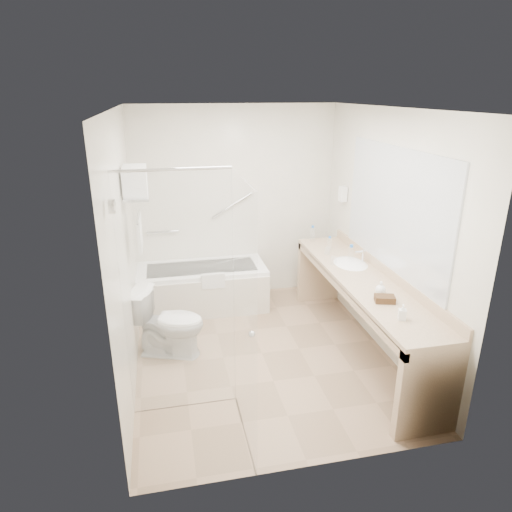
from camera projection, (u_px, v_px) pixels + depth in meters
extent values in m
plane|color=#9D7E61|center=(262.00, 353.00, 4.88)|extent=(3.20, 3.20, 0.00)
cube|color=white|center=(263.00, 108.00, 4.02)|extent=(2.60, 3.20, 0.10)
cube|color=beige|center=(235.00, 204.00, 5.92)|extent=(2.60, 0.10, 2.50)
cube|color=beige|center=(316.00, 317.00, 2.98)|extent=(2.60, 0.10, 2.50)
cube|color=beige|center=(125.00, 251.00, 4.20)|extent=(0.10, 3.20, 2.50)
cube|color=beige|center=(385.00, 234.00, 4.71)|extent=(0.10, 3.20, 2.50)
cube|color=white|center=(202.00, 287.00, 5.84)|extent=(1.60, 0.70, 0.55)
cube|color=beige|center=(206.00, 301.00, 5.52)|extent=(1.60, 0.02, 0.50)
cube|color=white|center=(213.00, 281.00, 5.46)|extent=(0.28, 0.06, 0.18)
cylinder|color=silver|center=(163.00, 232.00, 5.80)|extent=(0.40, 0.03, 0.03)
cylinder|color=silver|center=(232.00, 205.00, 5.88)|extent=(0.53, 0.03, 0.33)
cube|color=silver|center=(180.00, 299.00, 3.71)|extent=(0.90, 0.01, 2.10)
cube|color=silver|center=(244.00, 319.00, 3.39)|extent=(0.02, 0.90, 2.10)
cylinder|color=silver|center=(171.00, 169.00, 3.35)|extent=(0.90, 0.02, 0.02)
sphere|color=silver|center=(252.00, 334.00, 3.27)|extent=(0.05, 0.05, 0.05)
cylinder|color=silver|center=(112.00, 206.00, 2.91)|extent=(0.04, 0.10, 0.10)
cube|color=silver|center=(136.00, 195.00, 4.39)|extent=(0.24, 0.55, 0.02)
cylinder|color=silver|center=(138.00, 217.00, 4.47)|extent=(0.02, 0.55, 0.02)
cube|color=white|center=(140.00, 232.00, 4.52)|extent=(0.03, 0.42, 0.32)
cube|color=white|center=(136.00, 189.00, 4.37)|extent=(0.22, 0.40, 0.08)
cube|color=white|center=(135.00, 180.00, 4.34)|extent=(0.22, 0.40, 0.08)
cube|color=white|center=(134.00, 171.00, 4.31)|extent=(0.22, 0.40, 0.08)
cube|color=tan|center=(363.00, 280.00, 4.66)|extent=(0.55, 2.70, 0.05)
cube|color=tan|center=(387.00, 271.00, 4.69)|extent=(0.03, 2.70, 0.10)
cube|color=tan|center=(339.00, 287.00, 4.63)|extent=(0.04, 2.70, 0.08)
cube|color=tan|center=(429.00, 393.00, 3.60)|extent=(0.55, 0.08, 0.80)
cube|color=tan|center=(318.00, 271.00, 6.01)|extent=(0.55, 0.08, 0.80)
ellipsoid|color=white|center=(350.00, 266.00, 5.04)|extent=(0.40, 0.52, 0.14)
cylinder|color=silver|center=(363.00, 256.00, 5.03)|extent=(0.03, 0.03, 0.14)
cube|color=silver|center=(394.00, 209.00, 4.46)|extent=(0.02, 2.00, 1.20)
cube|color=white|center=(343.00, 194.00, 5.59)|extent=(0.08, 0.10, 0.18)
imported|color=white|center=(169.00, 323.00, 4.76)|extent=(0.84, 0.63, 0.73)
cube|color=#402817|center=(385.00, 299.00, 4.11)|extent=(0.20, 0.16, 0.06)
imported|color=white|center=(402.00, 316.00, 3.79)|extent=(0.11, 0.15, 0.06)
imported|color=white|center=(381.00, 289.00, 4.26)|extent=(0.12, 0.14, 0.10)
cylinder|color=silver|center=(351.00, 255.00, 4.99)|extent=(0.07, 0.07, 0.19)
cylinder|color=blue|center=(352.00, 246.00, 4.95)|extent=(0.04, 0.04, 0.03)
cylinder|color=silver|center=(329.00, 244.00, 5.41)|extent=(0.05, 0.05, 0.15)
cylinder|color=blue|center=(330.00, 237.00, 5.39)|extent=(0.03, 0.03, 0.02)
cylinder|color=silver|center=(312.00, 234.00, 5.75)|extent=(0.06, 0.06, 0.18)
cylinder|color=blue|center=(313.00, 227.00, 5.71)|extent=(0.03, 0.03, 0.03)
cylinder|color=silver|center=(334.00, 261.00, 4.99)|extent=(0.07, 0.07, 0.09)
cylinder|color=silver|center=(327.00, 251.00, 5.30)|extent=(0.08, 0.08, 0.08)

